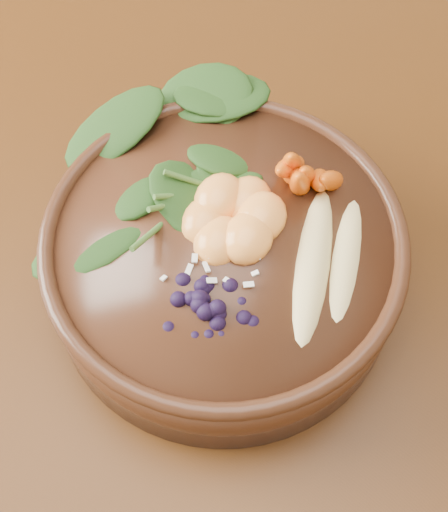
# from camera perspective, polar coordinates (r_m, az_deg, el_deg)

# --- Properties ---
(ground) EXTENTS (4.00, 4.00, 0.00)m
(ground) POSITION_cam_1_polar(r_m,az_deg,el_deg) (1.34, -5.63, -15.19)
(ground) COLOR #381E0F
(ground) RESTS_ON ground
(dining_table) EXTENTS (1.60, 0.90, 0.75)m
(dining_table) POSITION_cam_1_polar(r_m,az_deg,el_deg) (0.73, -10.03, -2.04)
(dining_table) COLOR #331C0C
(dining_table) RESTS_ON ground
(stoneware_bowl) EXTENTS (0.32, 0.32, 0.08)m
(stoneware_bowl) POSITION_cam_1_polar(r_m,az_deg,el_deg) (0.58, -0.00, -0.49)
(stoneware_bowl) COLOR #412111
(stoneware_bowl) RESTS_ON dining_table
(kale_heap) EXTENTS (0.21, 0.19, 0.04)m
(kale_heap) POSITION_cam_1_polar(r_m,az_deg,el_deg) (0.57, -2.51, 8.60)
(kale_heap) COLOR #224417
(kale_heap) RESTS_ON stoneware_bowl
(carrot_cluster) EXTENTS (0.07, 0.07, 0.08)m
(carrot_cluster) POSITION_cam_1_polar(r_m,az_deg,el_deg) (0.55, 7.54, 8.73)
(carrot_cluster) COLOR orange
(carrot_cluster) RESTS_ON stoneware_bowl
(banana_halves) EXTENTS (0.08, 0.16, 0.03)m
(banana_halves) POSITION_cam_1_polar(r_m,az_deg,el_deg) (0.53, 8.62, 0.31)
(banana_halves) COLOR #E0CC84
(banana_halves) RESTS_ON stoneware_bowl
(mandarin_cluster) EXTENTS (0.09, 0.10, 0.03)m
(mandarin_cluster) POSITION_cam_1_polar(r_m,az_deg,el_deg) (0.54, 0.76, 3.81)
(mandarin_cluster) COLOR #FF973D
(mandarin_cluster) RESTS_ON stoneware_bowl
(blueberry_pile) EXTENTS (0.14, 0.12, 0.04)m
(blueberry_pile) POSITION_cam_1_polar(r_m,az_deg,el_deg) (0.50, -1.69, -2.95)
(blueberry_pile) COLOR black
(blueberry_pile) RESTS_ON stoneware_bowl
(coconut_flakes) EXTENTS (0.10, 0.08, 0.01)m
(coconut_flakes) POSITION_cam_1_polar(r_m,az_deg,el_deg) (0.53, -0.43, -0.09)
(coconut_flakes) COLOR white
(coconut_flakes) RESTS_ON stoneware_bowl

